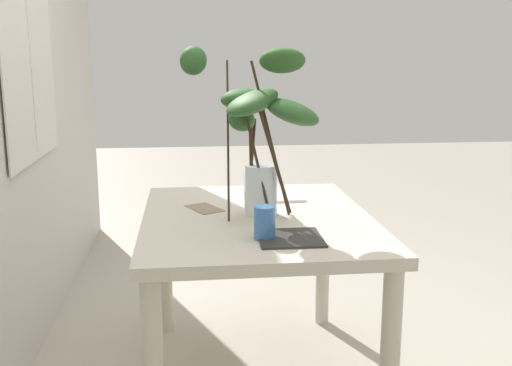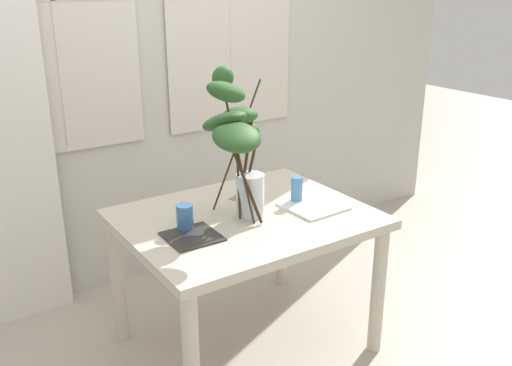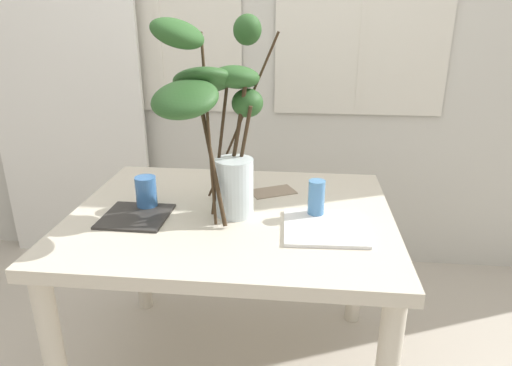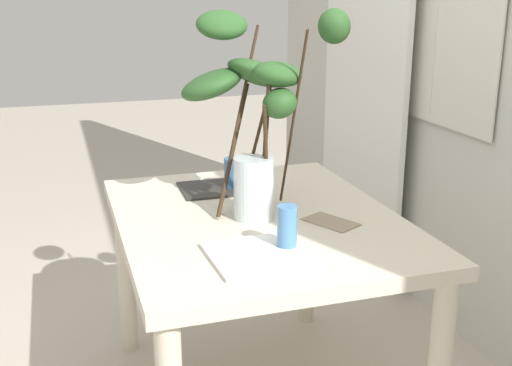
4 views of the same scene
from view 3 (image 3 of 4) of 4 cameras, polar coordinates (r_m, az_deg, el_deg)
name	(u,v)px [view 3 (image 3 of 4)]	position (r m, az deg, el deg)	size (l,w,h in m)	color
back_wall_with_windows	(260,10)	(2.64, 0.48, 20.71)	(4.96, 0.14, 2.90)	beige
curtain_sheer_side	(61,73)	(2.86, -23.05, 12.48)	(0.91, 0.03, 2.26)	white
dining_table	(232,237)	(1.77, -2.98, -6.67)	(1.19, 0.95, 0.75)	beige
vase_with_branches	(216,107)	(1.60, -5.04, 9.43)	(0.44, 0.60, 0.72)	silver
drinking_glass_blue_left	(146,192)	(1.78, -13.49, -1.15)	(0.08, 0.08, 0.12)	#386BAD
drinking_glass_blue_right	(316,199)	(1.67, 7.51, -1.96)	(0.06, 0.06, 0.14)	#4C84BC
plate_square_left	(136,216)	(1.73, -14.72, -4.02)	(0.23, 0.23, 0.01)	#2D2B28
plate_square_right	(324,228)	(1.60, 8.50, -5.50)	(0.28, 0.28, 0.01)	white
napkin_folded	(273,192)	(1.90, 2.09, -1.08)	(0.18, 0.11, 0.00)	gray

